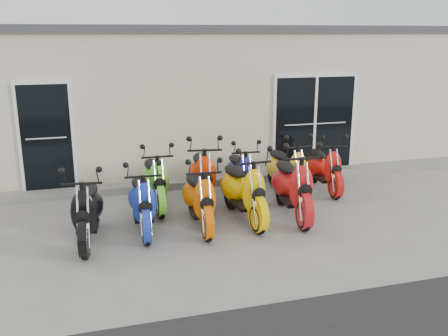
{
  "coord_description": "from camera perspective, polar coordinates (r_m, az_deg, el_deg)",
  "views": [
    {
      "loc": [
        -2.51,
        -8.07,
        3.21
      ],
      "look_at": [
        0.0,
        0.6,
        0.75
      ],
      "focal_mm": 40.0,
      "sensor_mm": 36.0,
      "label": 1
    }
  ],
  "objects": [
    {
      "name": "ground",
      "position": [
        9.04,
        1.06,
        -5.55
      ],
      "size": [
        80.0,
        80.0,
        0.0
      ],
      "primitive_type": "plane",
      "color": "gray",
      "rests_on": "ground"
    },
    {
      "name": "building",
      "position": [
        13.6,
        -5.44,
        8.38
      ],
      "size": [
        14.0,
        6.0,
        3.2
      ],
      "primitive_type": "cube",
      "color": "beige",
      "rests_on": "ground"
    },
    {
      "name": "roof_cap",
      "position": [
        13.51,
        -5.63,
        15.47
      ],
      "size": [
        14.2,
        6.2,
        0.16
      ],
      "primitive_type": "cube",
      "color": "#3F3F42",
      "rests_on": "building"
    },
    {
      "name": "front_step",
      "position": [
        10.86,
        -2.08,
        -1.54
      ],
      "size": [
        14.0,
        0.4,
        0.15
      ],
      "primitive_type": "cube",
      "color": "gray",
      "rests_on": "ground"
    },
    {
      "name": "door_left",
      "position": [
        10.45,
        -19.66,
        3.59
      ],
      "size": [
        1.07,
        0.08,
        2.22
      ],
      "primitive_type": "cube",
      "color": "black",
      "rests_on": "front_step"
    },
    {
      "name": "door_right",
      "position": [
        11.61,
        10.27,
        5.33
      ],
      "size": [
        2.02,
        0.08,
        2.22
      ],
      "primitive_type": "cube",
      "color": "black",
      "rests_on": "front_step"
    },
    {
      "name": "scooter_front_black",
      "position": [
        8.04,
        -15.42,
        -3.71
      ],
      "size": [
        0.87,
        1.9,
        1.35
      ],
      "primitive_type": null,
      "rotation": [
        0.0,
        0.0,
        -0.12
      ],
      "color": "black",
      "rests_on": "ground"
    },
    {
      "name": "scooter_front_blue",
      "position": [
        8.29,
        -9.37,
        -2.9
      ],
      "size": [
        0.72,
        1.81,
        1.32
      ],
      "primitive_type": null,
      "rotation": [
        0.0,
        0.0,
        -0.04
      ],
      "color": "#1830A0",
      "rests_on": "ground"
    },
    {
      "name": "scooter_front_orange_a",
      "position": [
        8.34,
        -2.87,
        -2.56
      ],
      "size": [
        0.71,
        1.81,
        1.32
      ],
      "primitive_type": null,
      "rotation": [
        0.0,
        0.0,
        -0.03
      ],
      "color": "#D95902",
      "rests_on": "ground"
    },
    {
      "name": "scooter_front_orange_b",
      "position": [
        8.64,
        2.22,
        -1.55
      ],
      "size": [
        0.82,
        1.98,
        1.43
      ],
      "primitive_type": null,
      "rotation": [
        0.0,
        0.0,
        0.06
      ],
      "color": "#FAC200",
      "rests_on": "ground"
    },
    {
      "name": "scooter_front_red",
      "position": [
        8.88,
        7.84,
        -1.08
      ],
      "size": [
        0.94,
        2.06,
        1.47
      ],
      "primitive_type": null,
      "rotation": [
        0.0,
        0.0,
        -0.11
      ],
      "color": "red",
      "rests_on": "ground"
    },
    {
      "name": "scooter_back_green",
      "position": [
        9.4,
        -7.92,
        -0.59
      ],
      "size": [
        0.67,
        1.81,
        1.34
      ],
      "primitive_type": null,
      "rotation": [
        0.0,
        0.0,
        -0.0
      ],
      "color": "#64D32C",
      "rests_on": "ground"
    },
    {
      "name": "scooter_back_red",
      "position": [
        9.48,
        -2.47,
        0.02
      ],
      "size": [
        0.99,
        2.04,
        1.45
      ],
      "primitive_type": null,
      "rotation": [
        0.0,
        0.0,
        -0.15
      ],
      "color": "red",
      "rests_on": "ground"
    },
    {
      "name": "scooter_back_blue",
      "position": [
        9.82,
        1.91,
        0.06
      ],
      "size": [
        0.75,
        1.77,
        1.28
      ],
      "primitive_type": null,
      "rotation": [
        0.0,
        0.0,
        -0.07
      ],
      "color": "#1C1F9C",
      "rests_on": "ground"
    },
    {
      "name": "scooter_back_yellow",
      "position": [
        10.1,
        7.24,
        0.58
      ],
      "size": [
        0.78,
        1.87,
        1.35
      ],
      "primitive_type": null,
      "rotation": [
        0.0,
        0.0,
        0.07
      ],
      "color": "yellow",
      "rests_on": "ground"
    },
    {
      "name": "scooter_back_extra",
      "position": [
        10.51,
        11.4,
        0.78
      ],
      "size": [
        0.75,
        1.77,
        1.28
      ],
      "primitive_type": null,
      "rotation": [
        0.0,
        0.0,
        -0.07
      ],
      "color": "red",
      "rests_on": "ground"
    }
  ]
}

